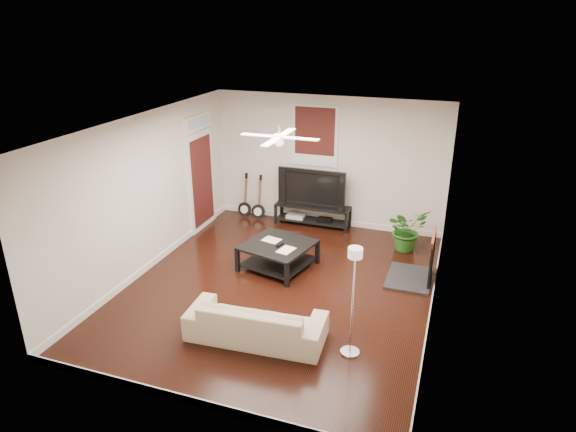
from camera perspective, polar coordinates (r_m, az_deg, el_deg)
name	(u,v)px	position (r m, az deg, el deg)	size (l,w,h in m)	color
room	(280,210)	(8.14, -0.93, 0.64)	(5.01, 6.01, 2.81)	black
brick_accent	(444,208)	(8.64, 17.15, 0.91)	(0.02, 2.20, 2.80)	brown
fireplace	(420,257)	(9.01, 14.67, -4.45)	(0.80, 1.10, 0.92)	black
window_back	(315,136)	(10.77, 3.04, 9.00)	(1.00, 0.06, 1.30)	#3C1610
door_left	(201,172)	(10.80, -9.78, 4.91)	(0.08, 1.00, 2.50)	white
tv_stand	(313,215)	(11.10, 2.79, 0.09)	(1.64, 0.44, 0.46)	black
tv	(313,187)	(10.89, 2.88, 3.32)	(1.47, 0.19, 0.85)	black
coffee_table	(278,255)	(9.27, -1.12, -4.46)	(1.12, 1.12, 0.47)	black
sofa	(256,321)	(7.36, -3.62, -11.68)	(1.97, 0.77, 0.58)	tan
floor_lamp	(353,302)	(6.82, 7.29, -9.63)	(0.27, 0.27, 1.61)	silver
potted_plant	(407,229)	(10.13, 13.23, -1.49)	(0.77, 0.67, 0.86)	#235F1B
guitar_left	(244,196)	(11.50, -4.96, 2.29)	(0.31, 0.22, 1.01)	black
guitar_right	(258,198)	(11.35, -3.40, 2.05)	(0.31, 0.22, 1.01)	black
ceiling_fan	(279,137)	(7.78, -0.98, 8.90)	(1.24, 1.24, 0.32)	white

